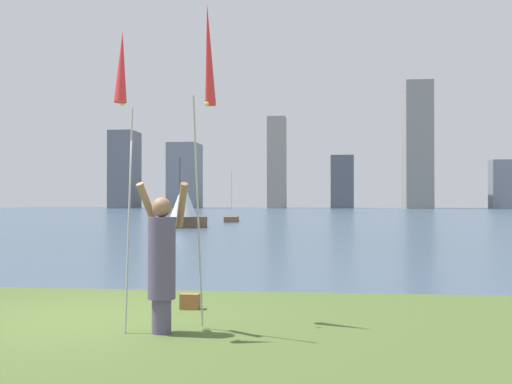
{
  "coord_description": "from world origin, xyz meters",
  "views": [
    {
      "loc": [
        3.36,
        -8.76,
        1.73
      ],
      "look_at": [
        1.04,
        12.25,
        1.97
      ],
      "focal_mm": 43.75,
      "sensor_mm": 36.0,
      "label": 1
    }
  ],
  "objects_px": {
    "person": "(162,259)",
    "bag": "(190,301)",
    "kite_flag_left": "(122,77)",
    "kite_flag_right": "(208,62)",
    "sailboat_1": "(232,219)",
    "sailboat_8": "(183,205)"
  },
  "relations": [
    {
      "from": "bag",
      "to": "sailboat_8",
      "type": "height_order",
      "value": "sailboat_8"
    },
    {
      "from": "kite_flag_left",
      "to": "sailboat_8",
      "type": "xyz_separation_m",
      "value": [
        -5.94,
        29.03,
        -1.91
      ]
    },
    {
      "from": "kite_flag_left",
      "to": "bag",
      "type": "height_order",
      "value": "kite_flag_left"
    },
    {
      "from": "kite_flag_left",
      "to": "sailboat_1",
      "type": "height_order",
      "value": "kite_flag_left"
    },
    {
      "from": "person",
      "to": "sailboat_8",
      "type": "bearing_deg",
      "value": 83.08
    },
    {
      "from": "kite_flag_right",
      "to": "sailboat_1",
      "type": "distance_m",
      "value": 38.53
    },
    {
      "from": "kite_flag_right",
      "to": "sailboat_8",
      "type": "distance_m",
      "value": 28.95
    },
    {
      "from": "kite_flag_left",
      "to": "sailboat_1",
      "type": "xyz_separation_m",
      "value": [
        -4.47,
        39.0,
        -3.04
      ]
    },
    {
      "from": "person",
      "to": "sailboat_1",
      "type": "height_order",
      "value": "sailboat_1"
    },
    {
      "from": "kite_flag_left",
      "to": "bag",
      "type": "relative_size",
      "value": 12.95
    },
    {
      "from": "person",
      "to": "bag",
      "type": "xyz_separation_m",
      "value": [
        -0.01,
        1.76,
        -0.84
      ]
    },
    {
      "from": "bag",
      "to": "person",
      "type": "bearing_deg",
      "value": -89.53
    },
    {
      "from": "kite_flag_left",
      "to": "bag",
      "type": "distance_m",
      "value": 3.75
    },
    {
      "from": "person",
      "to": "kite_flag_right",
      "type": "relative_size",
      "value": 0.44
    },
    {
      "from": "person",
      "to": "kite_flag_left",
      "type": "xyz_separation_m",
      "value": [
        -0.46,
        -0.23,
        2.31
      ]
    },
    {
      "from": "sailboat_8",
      "to": "sailboat_1",
      "type": "bearing_deg",
      "value": 81.59
    },
    {
      "from": "sailboat_1",
      "to": "sailboat_8",
      "type": "relative_size",
      "value": 0.9
    },
    {
      "from": "bag",
      "to": "sailboat_1",
      "type": "relative_size",
      "value": 0.08
    },
    {
      "from": "kite_flag_left",
      "to": "sailboat_1",
      "type": "bearing_deg",
      "value": 96.54
    },
    {
      "from": "kite_flag_left",
      "to": "kite_flag_right",
      "type": "distance_m",
      "value": 1.41
    },
    {
      "from": "bag",
      "to": "sailboat_1",
      "type": "height_order",
      "value": "sailboat_1"
    },
    {
      "from": "bag",
      "to": "sailboat_8",
      "type": "relative_size",
      "value": 0.07
    }
  ]
}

